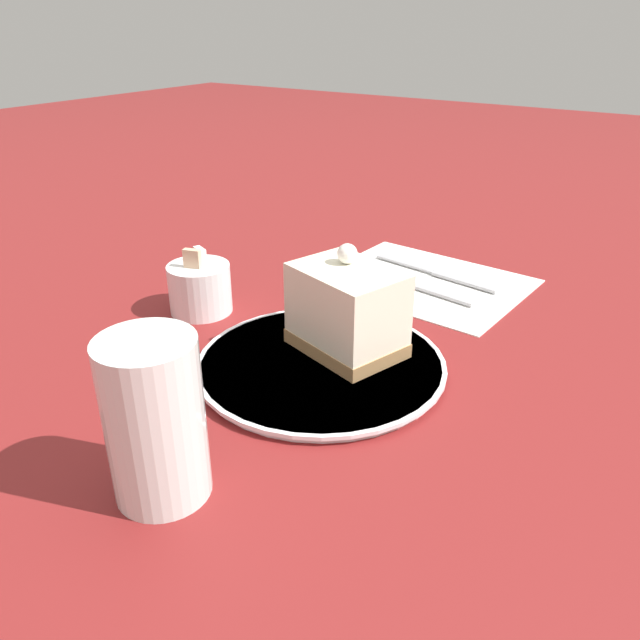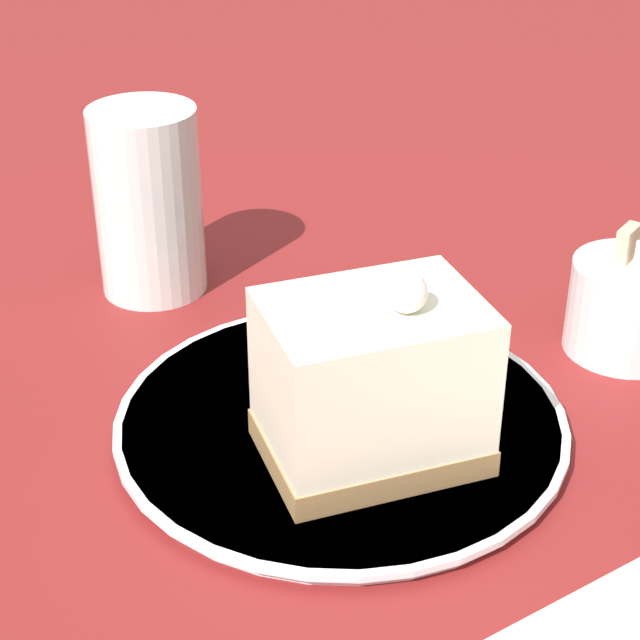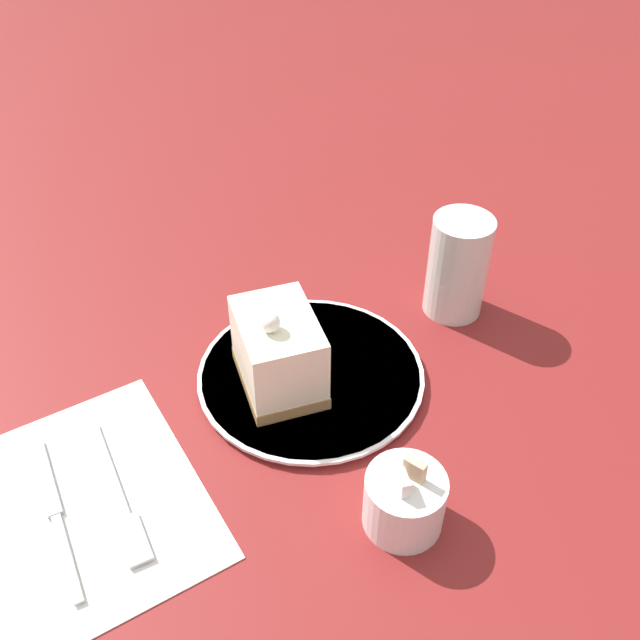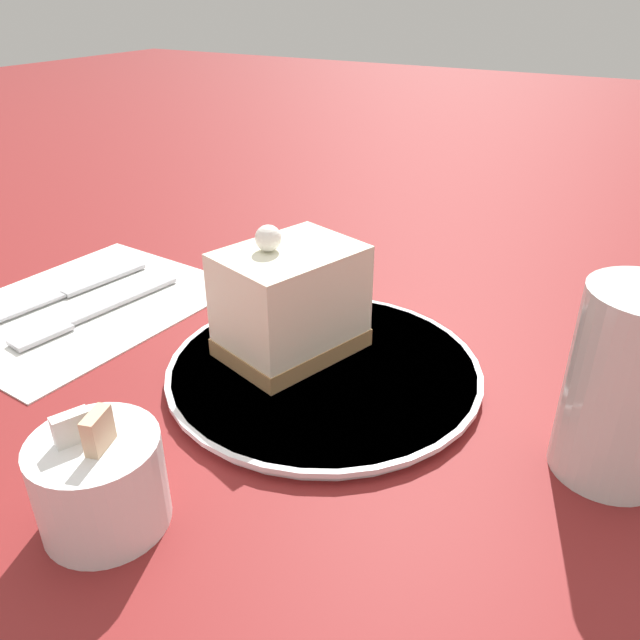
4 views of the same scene
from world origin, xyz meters
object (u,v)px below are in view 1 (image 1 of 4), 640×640
Objects in this scene: cake_slice at (345,311)px; knife at (446,276)px; drinking_glass at (155,420)px; fork at (403,282)px; sugar_bowl at (201,287)px; plate at (321,365)px.

knife is (0.26, -0.00, -0.05)m from cake_slice.
knife is 0.51m from drinking_glass.
cake_slice is at bearing -161.35° from fork.
sugar_bowl is 0.32m from drinking_glass.
sugar_bowl is at bearing 79.40° from plate.
plate is 1.42× the size of fork.
fork is at bearing 3.57° from drinking_glass.
cake_slice is 0.21m from sugar_bowl.
sugar_bowl is (-0.25, 0.21, 0.03)m from knife.
drinking_glass is at bearing 179.65° from plate.
knife is at bearing -27.92° from fork.
drinking_glass is at bearing -172.69° from knife.
cake_slice is (0.03, -0.01, 0.05)m from plate.
fork is 1.38× the size of drinking_glass.
drinking_glass is at bearing -164.98° from cake_slice.
cake_slice is at bearing -14.32° from plate.
cake_slice is 0.68× the size of knife.
fork is 0.93× the size of knife.
plate is 0.24m from fork.
plate reaches higher than knife.
fork is (0.24, 0.03, -0.00)m from plate.
drinking_glass reaches higher than fork.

